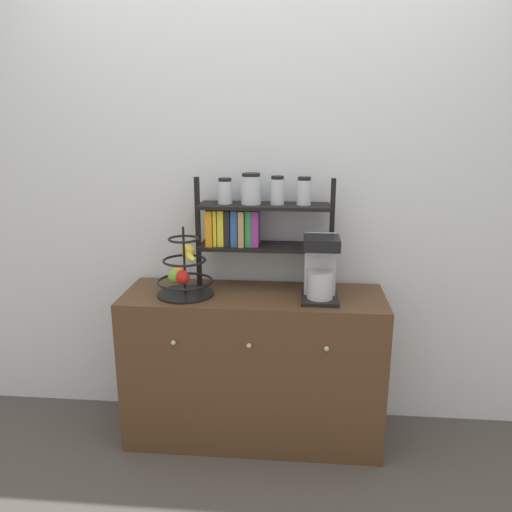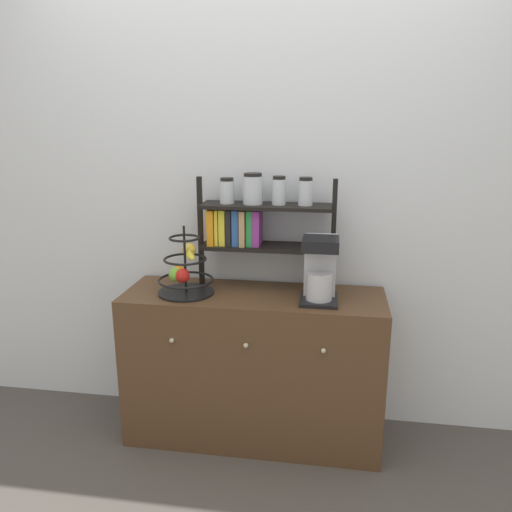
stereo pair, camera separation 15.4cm
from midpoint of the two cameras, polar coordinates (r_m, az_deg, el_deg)
The scene contains 6 objects.
ground_plane at distance 2.71m, azimuth 0.69°, elevation -22.19°, with size 12.00×12.00×0.00m, color #47423D.
wall_back at distance 2.66m, azimuth 2.28°, elevation 7.70°, with size 7.00×0.05×2.60m, color silver.
sideboard at distance 2.68m, azimuth 1.40°, elevation -12.50°, with size 1.32×0.46×0.80m.
coffee_maker at distance 2.42m, azimuth 9.13°, elevation -1.49°, with size 0.18×0.21×0.32m.
fruit_stand at distance 2.51m, azimuth -6.47°, elevation -1.81°, with size 0.28×0.28×0.35m.
shelf_hutch at distance 2.55m, azimuth 1.34°, elevation 4.32°, with size 0.71×0.20×0.59m.
Camera 2 is at (0.38, -2.13, 1.64)m, focal length 35.00 mm.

